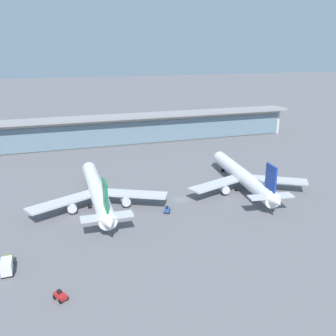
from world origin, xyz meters
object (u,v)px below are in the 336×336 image
airliner_centre_stand (243,176)px  service_truck_under_wing_olive (7,265)px  service_truck_mid_apron_red (60,296)px  service_truck_near_nose_blue (167,210)px  airliner_left_stand (97,192)px

airliner_centre_stand → service_truck_under_wing_olive: bearing=-159.3°
service_truck_mid_apron_red → airliner_centre_stand: bearing=33.1°
service_truck_near_nose_blue → service_truck_mid_apron_red: 45.64m
airliner_left_stand → service_truck_near_nose_blue: (18.90, -11.97, -3.79)m
airliner_centre_stand → service_truck_mid_apron_red: (-64.08, -41.76, -3.79)m
airliner_centre_stand → service_truck_mid_apron_red: bearing=-146.9°
service_truck_near_nose_blue → service_truck_under_wing_olive: bearing=-157.3°
service_truck_under_wing_olive → airliner_left_stand: bearing=51.0°
service_truck_mid_apron_red → airliner_left_stand: bearing=72.4°
airliner_left_stand → service_truck_near_nose_blue: 22.69m
service_truck_under_wing_olive → service_truck_near_nose_blue: bearing=22.7°
service_truck_under_wing_olive → service_truck_mid_apron_red: bearing=-52.6°
airliner_centre_stand → service_truck_near_nose_blue: (-31.31, -9.99, -3.79)m
airliner_centre_stand → service_truck_mid_apron_red: size_ratio=16.69×
airliner_left_stand → service_truck_mid_apron_red: (-13.88, -43.74, -3.79)m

